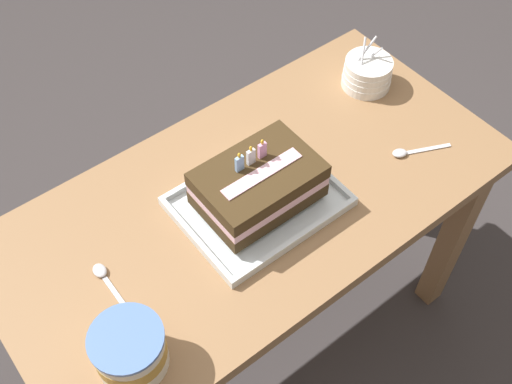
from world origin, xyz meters
TOP-DOWN VIEW (x-y plane):
  - ground_plane at (0.00, 0.00)m, footprint 8.00×8.00m
  - dining_table at (0.00, 0.00)m, footprint 1.20×0.60m
  - foil_tray at (-0.01, -0.02)m, footprint 0.35×0.28m
  - birthday_cake at (-0.01, -0.02)m, footprint 0.26×0.17m
  - bowl_stack at (0.46, 0.11)m, footprint 0.13×0.13m
  - ice_cream_tub at (-0.42, -0.17)m, footprint 0.14×0.14m
  - serving_spoon_near_tray at (-0.37, 0.02)m, footprint 0.03×0.16m
  - serving_spoon_by_bowls at (0.36, -0.12)m, footprint 0.14×0.08m

SIDE VIEW (x-z plane):
  - ground_plane at x=0.00m, z-range 0.00..0.00m
  - dining_table at x=0.00m, z-range 0.24..0.96m
  - serving_spoon_by_bowls at x=0.36m, z-range 0.72..0.73m
  - serving_spoon_near_tray at x=-0.37m, z-range 0.72..0.73m
  - foil_tray at x=-0.01m, z-range 0.71..0.74m
  - bowl_stack at x=0.46m, z-range 0.69..0.82m
  - ice_cream_tub at x=-0.42m, z-range 0.72..0.82m
  - birthday_cake at x=-0.01m, z-range 0.72..0.86m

